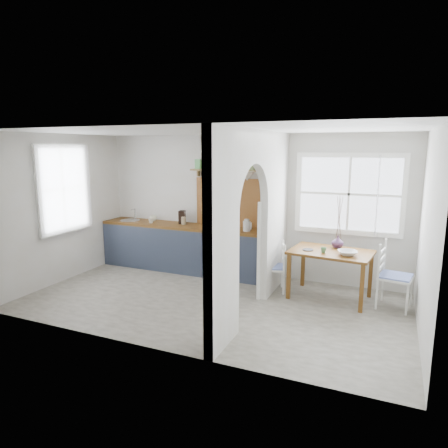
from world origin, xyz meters
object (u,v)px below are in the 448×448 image
at_px(chair_right, 396,276).
at_px(dining_table, 330,275).
at_px(chair_left, 273,267).
at_px(vase, 338,242).
at_px(kettle, 247,225).

bearing_deg(chair_right, dining_table, 97.58).
height_order(chair_left, chair_right, chair_right).
bearing_deg(chair_right, vase, 81.65).
xyz_separation_m(kettle, vase, (1.58, -0.08, -0.14)).
distance_m(chair_right, kettle, 2.55).
xyz_separation_m(chair_left, vase, (0.98, 0.29, 0.45)).
bearing_deg(vase, kettle, 177.23).
height_order(dining_table, chair_left, chair_left).
xyz_separation_m(chair_right, kettle, (-2.47, 0.36, 0.51)).
distance_m(dining_table, chair_right, 0.96).
xyz_separation_m(dining_table, kettle, (-1.52, 0.33, 0.62)).
bearing_deg(vase, chair_left, -163.51).
bearing_deg(chair_left, dining_table, 73.44).
xyz_separation_m(chair_left, chair_right, (1.87, 0.00, 0.08)).
distance_m(dining_table, kettle, 1.68).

